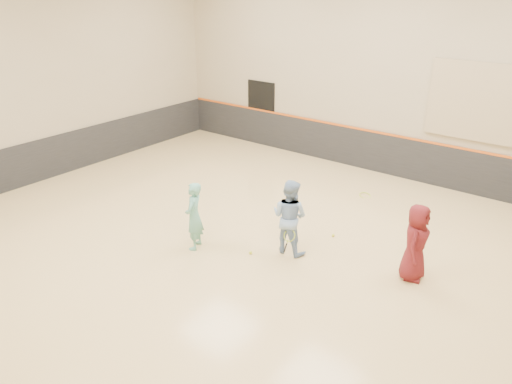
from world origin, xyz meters
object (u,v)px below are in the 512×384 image
Objects in this scene: girl at (194,216)px; young_man at (416,242)px; instructor at (290,217)px; spare_racket at (365,193)px.

girl is 4.53m from young_man.
instructor reaches higher than girl.
instructor is at bearing -89.71° from spare_racket.
young_man reaches higher than spare_racket.
spare_racket is (-0.02, 3.68, -0.74)m from instructor.
girl is at bearing -109.28° from spare_racket.
young_man is at bearing -50.72° from spare_racket.
instructor is at bearing 98.97° from girl.
girl is 2.03m from instructor.
young_man reaches higher than girl.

